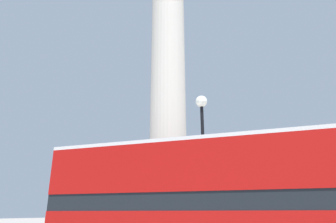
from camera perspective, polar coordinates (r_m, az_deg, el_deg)
The scene contains 3 objects.
monument_column at distance 17.95m, azimuth -0.00°, elevation 5.56°, with size 4.71×4.71×24.10m.
bus_b at distance 10.43m, azimuth 6.27°, elevation -16.67°, with size 10.45×3.19×4.34m.
street_lamp at distance 12.48m, azimuth 6.77°, elevation -8.09°, with size 0.50×0.50×6.89m.
Camera 1 is at (6.04, -15.20, 2.03)m, focal length 32.00 mm.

